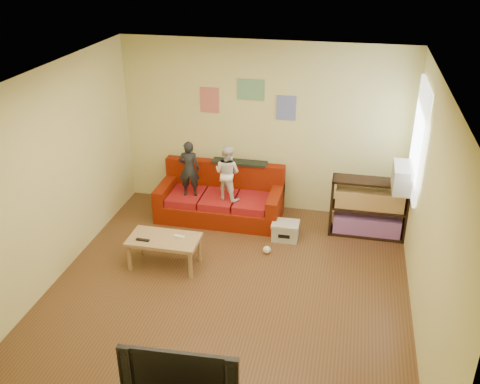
% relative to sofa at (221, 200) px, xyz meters
% --- Properties ---
extents(room_shell, '(4.52, 5.02, 2.72)m').
position_rel_sofa_xyz_m(room_shell, '(0.57, -2.00, 1.06)').
color(room_shell, brown).
rests_on(room_shell, ground).
extents(sofa, '(1.93, 0.89, 0.85)m').
position_rel_sofa_xyz_m(sofa, '(0.00, 0.00, 0.00)').
color(sofa, maroon).
rests_on(sofa, ground).
extents(child_a, '(0.35, 0.26, 0.88)m').
position_rel_sofa_xyz_m(child_a, '(-0.45, -0.17, 0.56)').
color(child_a, black).
rests_on(child_a, sofa).
extents(child_b, '(0.50, 0.45, 0.86)m').
position_rel_sofa_xyz_m(child_b, '(0.15, -0.17, 0.55)').
color(child_b, white).
rests_on(child_b, sofa).
extents(coffee_table, '(0.94, 0.52, 0.43)m').
position_rel_sofa_xyz_m(coffee_table, '(-0.40, -1.54, 0.08)').
color(coffee_table, tan).
rests_on(coffee_table, ground).
extents(remote, '(0.18, 0.05, 0.02)m').
position_rel_sofa_xyz_m(remote, '(-0.65, -1.66, 0.15)').
color(remote, black).
rests_on(remote, coffee_table).
extents(game_controller, '(0.16, 0.07, 0.03)m').
position_rel_sofa_xyz_m(game_controller, '(-0.20, -1.49, 0.16)').
color(game_controller, white).
rests_on(game_controller, coffee_table).
extents(bookshelf, '(1.11, 0.33, 0.89)m').
position_rel_sofa_xyz_m(bookshelf, '(2.27, -0.11, 0.11)').
color(bookshelf, black).
rests_on(bookshelf, ground).
extents(window, '(0.04, 1.08, 1.48)m').
position_rel_sofa_xyz_m(window, '(2.79, -0.35, 1.35)').
color(window, white).
rests_on(window, room_shell).
extents(ac_unit, '(0.28, 0.55, 0.35)m').
position_rel_sofa_xyz_m(ac_unit, '(2.67, -0.35, 0.79)').
color(ac_unit, '#B7B2A3').
rests_on(ac_unit, window).
extents(artwork_left, '(0.30, 0.01, 0.40)m').
position_rel_sofa_xyz_m(artwork_left, '(-0.28, 0.48, 1.46)').
color(artwork_left, '#D87266').
rests_on(artwork_left, room_shell).
extents(artwork_center, '(0.42, 0.01, 0.32)m').
position_rel_sofa_xyz_m(artwork_center, '(0.37, 0.48, 1.66)').
color(artwork_center, '#72B27F').
rests_on(artwork_center, room_shell).
extents(artwork_right, '(0.30, 0.01, 0.38)m').
position_rel_sofa_xyz_m(artwork_right, '(0.92, 0.48, 1.41)').
color(artwork_right, '#727FCC').
rests_on(artwork_right, room_shell).
extents(file_box, '(0.39, 0.30, 0.27)m').
position_rel_sofa_xyz_m(file_box, '(1.10, -0.51, -0.15)').
color(file_box, beige).
rests_on(file_box, ground).
extents(television, '(1.04, 0.19, 0.59)m').
position_rel_sofa_xyz_m(television, '(0.68, -4.05, 0.43)').
color(television, black).
rests_on(television, tv_stand).
extents(tissue, '(0.13, 0.13, 0.11)m').
position_rel_sofa_xyz_m(tissue, '(0.90, -0.95, -0.23)').
color(tissue, '#E8EACB').
rests_on(tissue, ground).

